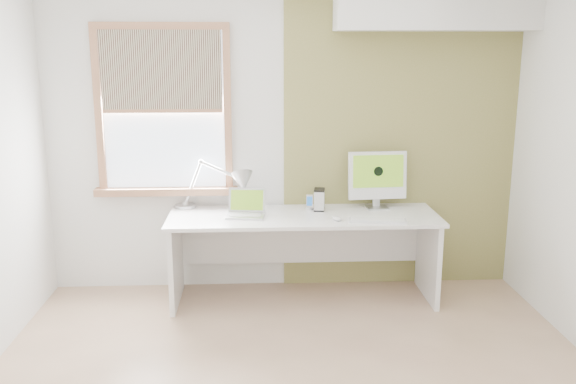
{
  "coord_description": "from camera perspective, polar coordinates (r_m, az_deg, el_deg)",
  "views": [
    {
      "loc": [
        -0.23,
        -3.44,
        2.04
      ],
      "look_at": [
        0.0,
        1.05,
        1.0
      ],
      "focal_mm": 38.31,
      "sensor_mm": 36.0,
      "label": 1
    }
  ],
  "objects": [
    {
      "name": "desk",
      "position": [
        5.12,
        1.39,
        -4.06
      ],
      "size": [
        2.2,
        0.7,
        0.73
      ],
      "color": "white",
      "rests_on": "room"
    },
    {
      "name": "desk_lamp",
      "position": [
        5.12,
        -5.24,
        0.71
      ],
      "size": [
        0.72,
        0.38,
        0.42
      ],
      "color": "#B7B9BC",
      "rests_on": "desk"
    },
    {
      "name": "phone_dock",
      "position": [
        5.16,
        2.01,
        -1.25
      ],
      "size": [
        0.08,
        0.08,
        0.13
      ],
      "color": "#B7B9BC",
      "rests_on": "desk"
    },
    {
      "name": "mouse",
      "position": [
        4.86,
        4.55,
        -2.46
      ],
      "size": [
        0.1,
        0.12,
        0.03
      ],
      "primitive_type": "ellipsoid",
      "rotation": [
        0.0,
        0.0,
        0.37
      ],
      "color": "white",
      "rests_on": "desk"
    },
    {
      "name": "imac",
      "position": [
        5.23,
        8.29,
        1.43
      ],
      "size": [
        0.5,
        0.17,
        0.48
      ],
      "color": "#B7B9BC",
      "rests_on": "desk"
    },
    {
      "name": "keyboard",
      "position": [
        4.86,
        8.32,
        -2.63
      ],
      "size": [
        0.46,
        0.19,
        0.02
      ],
      "color": "white",
      "rests_on": "desk"
    },
    {
      "name": "room",
      "position": [
        3.52,
        0.88,
        0.89
      ],
      "size": [
        4.04,
        3.54,
        2.64
      ],
      "color": "tan",
      "rests_on": "ground"
    },
    {
      "name": "laptop",
      "position": [
        4.99,
        -3.9,
        -1.58
      ],
      "size": [
        0.33,
        0.27,
        0.21
      ],
      "color": "#B7B9BC",
      "rests_on": "desk"
    },
    {
      "name": "window",
      "position": [
        5.23,
        -11.49,
        7.35
      ],
      "size": [
        1.2,
        0.14,
        1.42
      ],
      "color": "#915F41",
      "rests_on": "room"
    },
    {
      "name": "soffit",
      "position": [
        5.22,
        13.55,
        16.65
      ],
      "size": [
        1.6,
        0.4,
        0.42
      ],
      "primitive_type": "cube",
      "color": "white",
      "rests_on": "room"
    },
    {
      "name": "external_drive",
      "position": [
        5.14,
        2.92,
        -0.7
      ],
      "size": [
        0.11,
        0.15,
        0.18
      ],
      "color": "#B7B9BC",
      "rests_on": "desk"
    },
    {
      "name": "accent_wall",
      "position": [
        5.37,
        10.37,
        4.91
      ],
      "size": [
        2.0,
        0.02,
        2.6
      ],
      "primitive_type": "cube",
      "color": "olive",
      "rests_on": "room"
    }
  ]
}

